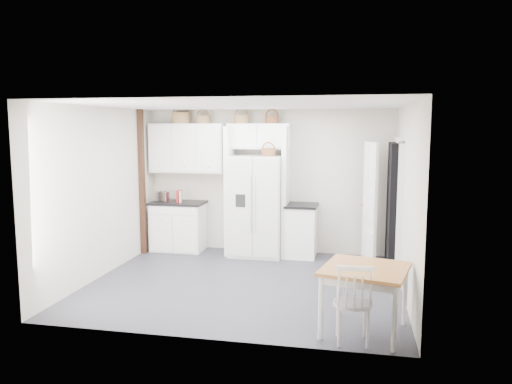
# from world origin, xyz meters

# --- Properties ---
(floor) EXTENTS (4.50, 4.50, 0.00)m
(floor) POSITION_xyz_m (0.00, 0.00, 0.00)
(floor) COLOR #2C2C34
(floor) RESTS_ON ground
(ceiling) EXTENTS (4.50, 4.50, 0.00)m
(ceiling) POSITION_xyz_m (0.00, 0.00, 2.60)
(ceiling) COLOR white
(ceiling) RESTS_ON wall_back
(wall_back) EXTENTS (4.50, 0.00, 4.50)m
(wall_back) POSITION_xyz_m (0.00, 2.00, 1.30)
(wall_back) COLOR beige
(wall_back) RESTS_ON floor
(wall_left) EXTENTS (0.00, 4.00, 4.00)m
(wall_left) POSITION_xyz_m (-2.25, 0.00, 1.30)
(wall_left) COLOR beige
(wall_left) RESTS_ON floor
(wall_right) EXTENTS (0.00, 4.00, 4.00)m
(wall_right) POSITION_xyz_m (2.25, 0.00, 1.30)
(wall_right) COLOR beige
(wall_right) RESTS_ON floor
(refrigerator) EXTENTS (0.92, 0.74, 1.79)m
(refrigerator) POSITION_xyz_m (-0.15, 1.65, 0.89)
(refrigerator) COLOR white
(refrigerator) RESTS_ON floor
(base_cab_left) EXTENTS (0.94, 0.60, 0.87)m
(base_cab_left) POSITION_xyz_m (-1.66, 1.70, 0.44)
(base_cab_left) COLOR white
(base_cab_left) RESTS_ON floor
(base_cab_right) EXTENTS (0.51, 0.61, 0.90)m
(base_cab_right) POSITION_xyz_m (0.64, 1.70, 0.45)
(base_cab_right) COLOR white
(base_cab_right) RESTS_ON floor
(dining_table) EXTENTS (1.07, 1.07, 0.75)m
(dining_table) POSITION_xyz_m (1.70, -1.45, 0.37)
(dining_table) COLOR #9C6226
(dining_table) RESTS_ON floor
(windsor_chair) EXTENTS (0.45, 0.42, 0.86)m
(windsor_chair) POSITION_xyz_m (1.57, -1.75, 0.43)
(windsor_chair) COLOR white
(windsor_chair) RESTS_ON floor
(counter_left) EXTENTS (0.98, 0.64, 0.04)m
(counter_left) POSITION_xyz_m (-1.66, 1.70, 0.89)
(counter_left) COLOR black
(counter_left) RESTS_ON base_cab_left
(counter_right) EXTENTS (0.55, 0.65, 0.04)m
(counter_right) POSITION_xyz_m (0.64, 1.70, 0.92)
(counter_right) COLOR black
(counter_right) RESTS_ON base_cab_right
(toaster) EXTENTS (0.32, 0.24, 0.20)m
(toaster) POSITION_xyz_m (-1.92, 1.62, 1.01)
(toaster) COLOR silver
(toaster) RESTS_ON counter_left
(cookbook_red) EXTENTS (0.06, 0.15, 0.23)m
(cookbook_red) POSITION_xyz_m (-1.60, 1.62, 1.03)
(cookbook_red) COLOR #B52029
(cookbook_red) RESTS_ON counter_left
(cookbook_cream) EXTENTS (0.06, 0.15, 0.21)m
(cookbook_cream) POSITION_xyz_m (-1.58, 1.62, 1.02)
(cookbook_cream) COLOR beige
(cookbook_cream) RESTS_ON counter_left
(basket_upper_b) EXTENTS (0.34, 0.34, 0.20)m
(basket_upper_b) POSITION_xyz_m (-1.62, 1.83, 2.45)
(basket_upper_b) COLOR olive
(basket_upper_b) RESTS_ON upper_cabinet
(basket_upper_c) EXTENTS (0.25, 0.25, 0.15)m
(basket_upper_c) POSITION_xyz_m (-1.19, 1.83, 2.42)
(basket_upper_c) COLOR olive
(basket_upper_c) RESTS_ON upper_cabinet
(basket_bridge_a) EXTENTS (0.28, 0.28, 0.16)m
(basket_bridge_a) POSITION_xyz_m (-0.47, 1.83, 2.43)
(basket_bridge_a) COLOR olive
(basket_bridge_a) RESTS_ON bridge_cabinet
(basket_bridge_b) EXTENTS (0.25, 0.25, 0.14)m
(basket_bridge_b) POSITION_xyz_m (0.08, 1.83, 2.42)
(basket_bridge_b) COLOR brown
(basket_bridge_b) RESTS_ON bridge_cabinet
(basket_fridge_b) EXTENTS (0.24, 0.24, 0.13)m
(basket_fridge_b) POSITION_xyz_m (0.07, 1.55, 1.85)
(basket_fridge_b) COLOR brown
(basket_fridge_b) RESTS_ON refrigerator
(upper_cabinet) EXTENTS (1.40, 0.34, 0.90)m
(upper_cabinet) POSITION_xyz_m (-1.50, 1.83, 1.90)
(upper_cabinet) COLOR white
(upper_cabinet) RESTS_ON wall_back
(bridge_cabinet) EXTENTS (1.12, 0.34, 0.45)m
(bridge_cabinet) POSITION_xyz_m (-0.15, 1.83, 2.12)
(bridge_cabinet) COLOR white
(bridge_cabinet) RESTS_ON wall_back
(fridge_panel_left) EXTENTS (0.08, 0.60, 2.30)m
(fridge_panel_left) POSITION_xyz_m (-0.66, 1.70, 1.15)
(fridge_panel_left) COLOR white
(fridge_panel_left) RESTS_ON floor
(fridge_panel_right) EXTENTS (0.08, 0.60, 2.30)m
(fridge_panel_right) POSITION_xyz_m (0.36, 1.70, 1.15)
(fridge_panel_right) COLOR white
(fridge_panel_right) RESTS_ON floor
(trim_post) EXTENTS (0.09, 0.09, 2.60)m
(trim_post) POSITION_xyz_m (-2.20, 1.35, 1.30)
(trim_post) COLOR black
(trim_post) RESTS_ON floor
(doorway_void) EXTENTS (0.18, 0.85, 2.05)m
(doorway_void) POSITION_xyz_m (2.16, 1.00, 1.02)
(doorway_void) COLOR black
(doorway_void) RESTS_ON floor
(door_slab) EXTENTS (0.21, 0.79, 2.05)m
(door_slab) POSITION_xyz_m (1.80, 1.33, 1.02)
(door_slab) COLOR white
(door_slab) RESTS_ON floor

